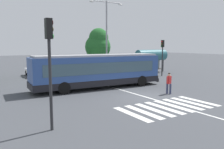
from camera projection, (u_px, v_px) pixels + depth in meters
ground_plane at (147, 97)px, 17.56m from camera, size 160.00×160.00×0.00m
city_transit_bus at (98, 71)px, 21.01m from camera, size 12.28×3.22×3.06m
pedestrian_crossing_street at (169, 82)px, 18.45m from camera, size 0.55×0.41×1.72m
parked_car_white at (35, 70)px, 29.02m from camera, size 2.08×4.60×1.35m
parked_car_charcoal at (56, 69)px, 30.39m from camera, size 2.06×4.59×1.35m
parked_car_teal at (75, 68)px, 31.49m from camera, size 1.96×4.54×1.35m
parked_car_champagne at (92, 67)px, 32.83m from camera, size 2.00×4.56×1.35m
traffic_light_near_corner at (50, 57)px, 10.26m from camera, size 0.33×0.32×5.08m
traffic_light_far_corner at (162, 52)px, 29.08m from camera, size 0.33×0.32×4.54m
bus_stop_shelter at (151, 56)px, 32.71m from camera, size 4.84×1.54×3.25m
twin_arm_street_lamp at (107, 30)px, 29.13m from camera, size 4.78×0.32×9.39m
background_tree_right at (98, 44)px, 36.28m from camera, size 4.04×4.04×6.55m
crosswalk_painted_stripes at (169, 107)px, 14.69m from camera, size 6.31×3.33×0.01m
lane_center_line at (130, 92)px, 19.16m from camera, size 0.16×24.00×0.01m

